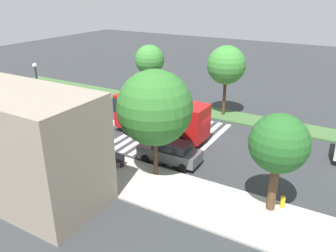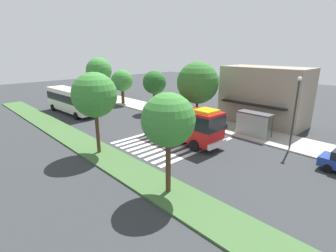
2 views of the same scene
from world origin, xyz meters
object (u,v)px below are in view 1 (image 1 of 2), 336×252
Objects in this scene: bus_stop_shelter at (73,132)px; sidewalk_tree_east at (155,108)px; fire_truck at (157,115)px; sidewalk_tree_center at (279,144)px; fire_hydrant at (283,202)px; parked_car_west at (170,152)px; street_lamp at (39,96)px; bench_near_shelter at (115,158)px; parked_car_mid at (21,113)px; median_tree_far_west at (226,65)px; median_tree_west at (150,60)px.

bus_stop_shelter is 0.47× the size of sidewalk_tree_east.
bus_stop_shelter is at bearing 58.65° from fire_truck.
bus_stop_shelter is at bearing 1.06° from sidewalk_tree_center.
fire_hydrant is (-12.16, 5.44, -1.52)m from fire_truck.
parked_car_west is 12.07m from street_lamp.
parked_car_west is 0.73× the size of street_lamp.
bench_near_shelter is (-4.00, 0.03, -1.30)m from bus_stop_shelter.
fire_hydrant is (-0.58, -0.50, -3.88)m from sidewalk_tree_center.
street_lamp is (4.24, -0.69, 2.09)m from bus_stop_shelter.
bench_near_shelter is at bearing 169.93° from parked_car_mid.
parked_car_mid is 0.71× the size of street_lamp.
median_tree_far_west is (-11.29, -13.31, 1.26)m from street_lamp.
bench_near_shelter is 2.29× the size of fire_hydrant.
median_tree_west is (-2.34, -13.31, 0.87)m from street_lamp.
parked_car_west is 8.90m from fire_hydrant.
fire_truck is 8.99m from median_tree_far_west.
street_lamp is 9.36× the size of fire_hydrant.
bus_stop_shelter reaches higher than parked_car_mid.
fire_hydrant is at bearing -179.72° from street_lamp.
median_tree_west reaches higher than bench_near_shelter.
parked_car_mid is (16.83, 0.00, -0.04)m from parked_car_west.
fire_truck is at bearing -163.93° from parked_car_mid.
bus_stop_shelter is 2.19× the size of bench_near_shelter.
sidewalk_tree_east is at bearing 178.03° from street_lamp.
street_lamp reaches higher than fire_hydrant.
fire_truck is 13.23m from sidewalk_tree_center.
bench_near_shelter is 0.24× the size of street_lamp.
street_lamp is at bearing -4.95° from bench_near_shelter.
median_tree_west reaches higher than parked_car_mid.
fire_truck is at bearing -48.78° from parked_car_west.
street_lamp reaches higher than fire_truck.
median_tree_west is (-7.64, -11.51, 4.01)m from parked_car_mid.
bus_stop_shelter is (3.86, 6.23, -0.13)m from fire_truck.
parked_car_west is 16.83m from parked_car_mid.
street_lamp is 20.56m from fire_hydrant.
sidewalk_tree_east reaches higher than bench_near_shelter.
bench_near_shelter is 0.23× the size of median_tree_far_west.
parked_car_mid is (13.39, 3.74, -1.16)m from fire_truck.
sidewalk_tree_center reaches higher than fire_hydrant.
median_tree_west reaches higher than bus_stop_shelter.
bench_near_shelter is 5.63m from sidewalk_tree_east.
median_tree_west is at bearing 0.00° from median_tree_far_west.
fire_truck is at bearing -27.16° from sidewalk_tree_center.
median_tree_far_west is (-16.59, -11.51, 4.40)m from parked_car_mid.
bus_stop_shelter reaches higher than bench_near_shelter.
sidewalk_tree_east reaches higher than sidewalk_tree_center.
parked_car_mid is 0.78× the size of sidewalk_tree_center.
median_tree_far_west is at bearing -58.53° from sidewalk_tree_center.
fire_hydrant is at bearing -176.13° from bench_near_shelter.
street_lamp is 0.88× the size of sidewalk_tree_east.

